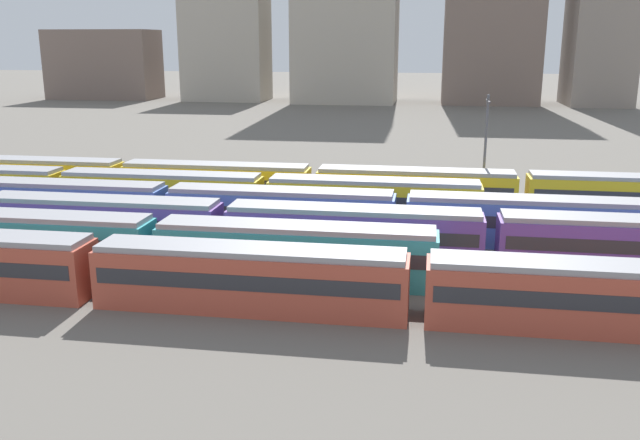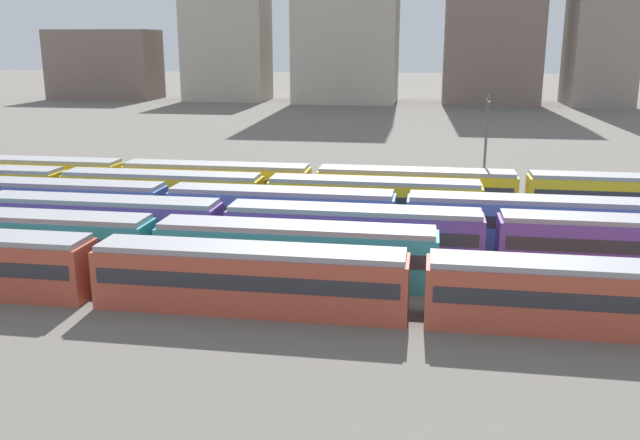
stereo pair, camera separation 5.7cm
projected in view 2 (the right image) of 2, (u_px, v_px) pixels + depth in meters
train_track_0 at (95, 269)px, 40.36m from camera, size 74.70×3.06×3.75m
train_track_1 at (24, 239)px, 46.54m from camera, size 55.80×3.06×3.75m
train_track_2 at (224, 227)px, 49.56m from camera, size 74.70×3.06×3.75m
train_track_3 at (281, 212)px, 54.05m from camera, size 93.60×3.06×3.75m
train_track_4 at (162, 193)px, 60.87m from camera, size 55.80×3.06×3.75m
train_track_5 at (522, 192)px, 60.93m from camera, size 112.50×3.06×3.75m
catenary_pole_1 at (486, 145)px, 63.09m from camera, size 0.24×3.20×10.32m
distant_building_0 at (105, 64)px, 183.14m from camera, size 28.28×13.55×18.05m
distant_building_1 at (227, 50)px, 176.88m from camera, size 21.03×14.14×25.83m
distant_building_3 at (495, 0)px, 163.56m from camera, size 23.03×15.30×49.15m
distant_building_4 at (605, 5)px, 160.00m from camera, size 14.37×18.54×46.51m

